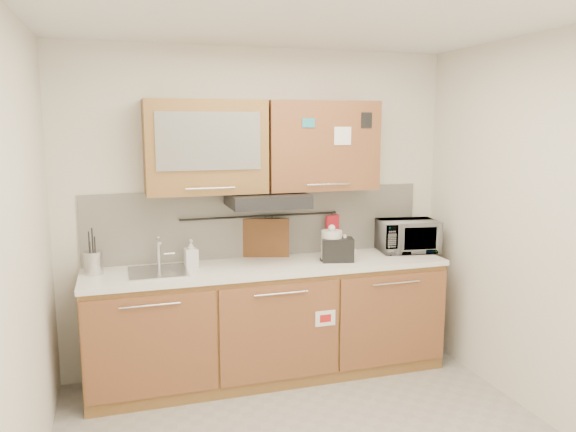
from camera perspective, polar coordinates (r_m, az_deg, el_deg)
ceiling at (r=3.18m, az=3.93°, el=20.14°), size 3.20×3.20×0.00m
wall_back at (r=4.61m, az=-2.93°, el=0.58°), size 3.20×0.00×3.20m
wall_left at (r=3.04m, az=-25.92°, el=-4.99°), size 0.00×3.00×3.00m
wall_right at (r=4.05m, az=25.40°, el=-1.58°), size 0.00×3.00×3.00m
base_cabinet at (r=4.55m, az=-1.86°, el=-11.21°), size 2.80×0.64×0.88m
countertop at (r=4.40m, az=-1.89°, el=-5.18°), size 2.82×0.62×0.04m
backsplash at (r=4.62m, az=-2.88°, el=-0.67°), size 2.80×0.02×0.56m
upper_cabinets at (r=4.39m, az=-2.48°, el=7.09°), size 1.82×0.37×0.70m
range_hood at (r=4.35m, az=-2.13°, el=1.65°), size 0.60×0.46×0.10m
sink at (r=4.27m, az=-13.06°, el=-5.51°), size 0.42×0.40×0.26m
utensil_rail at (r=4.57m, az=-2.77°, el=-0.01°), size 1.30×0.02×0.02m
utensil_crock at (r=4.33m, az=-19.16°, el=-4.48°), size 0.18×0.18×0.34m
kettle at (r=4.50m, az=4.47°, el=-3.07°), size 0.22×0.21×0.29m
toaster at (r=4.48m, az=5.05°, el=-3.40°), size 0.27×0.20×0.19m
microwave at (r=4.91m, az=12.04°, el=-1.98°), size 0.53×0.39×0.27m
soap_bottle at (r=4.35m, az=-9.81°, el=-3.75°), size 0.10×0.11×0.21m
cutting_board at (r=4.61m, az=-2.25°, el=-3.13°), size 0.37×0.14×0.47m
oven_mitt at (r=4.60m, az=-1.56°, el=-1.47°), size 0.12×0.05×0.20m
dark_pouch at (r=4.60m, az=-1.59°, el=-1.43°), size 0.13×0.06×0.19m
pot_holder at (r=4.76m, az=4.54°, el=-0.90°), size 0.13×0.07×0.17m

